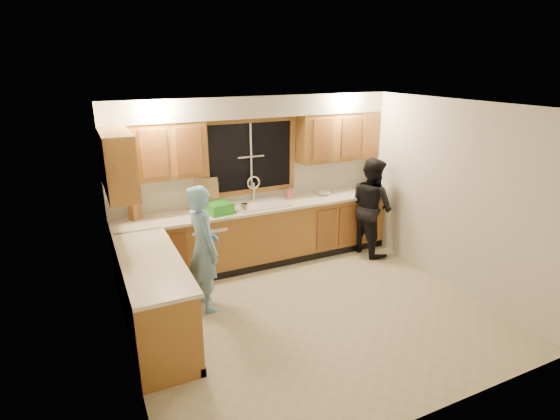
# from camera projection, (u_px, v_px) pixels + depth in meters

# --- Properties ---
(floor) EXTENTS (4.20, 4.20, 0.00)m
(floor) POSITION_uv_depth(u_px,v_px,m) (310.00, 312.00, 5.41)
(floor) COLOR #C2B695
(floor) RESTS_ON ground
(ceiling) EXTENTS (4.20, 4.20, 0.00)m
(ceiling) POSITION_uv_depth(u_px,v_px,m) (315.00, 106.00, 4.61)
(ceiling) COLOR silver
(wall_back) EXTENTS (4.20, 0.00, 4.20)m
(wall_back) POSITION_uv_depth(u_px,v_px,m) (251.00, 179.00, 6.63)
(wall_back) COLOR silver
(wall_back) RESTS_ON ground
(wall_left) EXTENTS (0.00, 3.80, 3.80)m
(wall_left) POSITION_uv_depth(u_px,v_px,m) (120.00, 249.00, 4.16)
(wall_left) COLOR silver
(wall_left) RESTS_ON ground
(wall_right) EXTENTS (0.00, 3.80, 3.80)m
(wall_right) POSITION_uv_depth(u_px,v_px,m) (449.00, 195.00, 5.86)
(wall_right) COLOR silver
(wall_right) RESTS_ON ground
(base_cabinets_back) EXTENTS (4.20, 0.60, 0.88)m
(base_cabinets_back) POSITION_uv_depth(u_px,v_px,m) (259.00, 235.00, 6.64)
(base_cabinets_back) COLOR #A86F30
(base_cabinets_back) RESTS_ON ground
(base_cabinets_left) EXTENTS (0.60, 1.90, 0.88)m
(base_cabinets_left) POSITION_uv_depth(u_px,v_px,m) (153.00, 299.00, 4.84)
(base_cabinets_left) COLOR #A86F30
(base_cabinets_left) RESTS_ON ground
(countertop_back) EXTENTS (4.20, 0.63, 0.04)m
(countertop_back) POSITION_uv_depth(u_px,v_px,m) (259.00, 207.00, 6.48)
(countertop_back) COLOR #F5E8CE
(countertop_back) RESTS_ON base_cabinets_back
(countertop_left) EXTENTS (0.63, 1.90, 0.04)m
(countertop_left) POSITION_uv_depth(u_px,v_px,m) (151.00, 261.00, 4.70)
(countertop_left) COLOR #F5E8CE
(countertop_left) RESTS_ON base_cabinets_left
(upper_cabinets_left) EXTENTS (1.35, 0.33, 0.75)m
(upper_cabinets_left) POSITION_uv_depth(u_px,v_px,m) (154.00, 151.00, 5.73)
(upper_cabinets_left) COLOR #A86F30
(upper_cabinets_left) RESTS_ON wall_back
(upper_cabinets_right) EXTENTS (1.35, 0.33, 0.75)m
(upper_cabinets_right) POSITION_uv_depth(u_px,v_px,m) (338.00, 136.00, 6.89)
(upper_cabinets_right) COLOR #A86F30
(upper_cabinets_right) RESTS_ON wall_back
(upper_cabinets_return) EXTENTS (0.33, 0.90, 0.75)m
(upper_cabinets_return) POSITION_uv_depth(u_px,v_px,m) (118.00, 164.00, 5.00)
(upper_cabinets_return) COLOR #A86F30
(upper_cabinets_return) RESTS_ON wall_left
(soffit) EXTENTS (4.20, 0.35, 0.30)m
(soffit) POSITION_uv_depth(u_px,v_px,m) (254.00, 106.00, 6.13)
(soffit) COLOR silver
(soffit) RESTS_ON wall_back
(window_frame) EXTENTS (1.44, 0.03, 1.14)m
(window_frame) POSITION_uv_depth(u_px,v_px,m) (251.00, 157.00, 6.51)
(window_frame) COLOR black
(window_frame) RESTS_ON wall_back
(sink) EXTENTS (0.86, 0.52, 0.57)m
(sink) POSITION_uv_depth(u_px,v_px,m) (259.00, 209.00, 6.51)
(sink) COLOR white
(sink) RESTS_ON countertop_back
(dishwasher) EXTENTS (0.60, 0.56, 0.82)m
(dishwasher) POSITION_uv_depth(u_px,v_px,m) (205.00, 247.00, 6.29)
(dishwasher) COLOR white
(dishwasher) RESTS_ON floor
(stove) EXTENTS (0.58, 0.75, 0.90)m
(stove) POSITION_uv_depth(u_px,v_px,m) (164.00, 325.00, 4.35)
(stove) COLOR white
(stove) RESTS_ON floor
(man) EXTENTS (0.43, 0.61, 1.59)m
(man) POSITION_uv_depth(u_px,v_px,m) (203.00, 248.00, 5.29)
(man) COLOR #77B2E1
(man) RESTS_ON floor
(woman) EXTENTS (0.64, 0.80, 1.56)m
(woman) POSITION_uv_depth(u_px,v_px,m) (371.00, 206.00, 6.88)
(woman) COLOR black
(woman) RESTS_ON floor
(knife_block) EXTENTS (0.17, 0.16, 0.24)m
(knife_block) POSITION_uv_depth(u_px,v_px,m) (135.00, 211.00, 5.85)
(knife_block) COLOR brown
(knife_block) RESTS_ON countertop_back
(cutting_board) EXTENTS (0.33, 0.12, 0.43)m
(cutting_board) POSITION_uv_depth(u_px,v_px,m) (208.00, 193.00, 6.31)
(cutting_board) COLOR tan
(cutting_board) RESTS_ON countertop_back
(dish_crate) EXTENTS (0.39, 0.37, 0.15)m
(dish_crate) POSITION_uv_depth(u_px,v_px,m) (219.00, 208.00, 6.12)
(dish_crate) COLOR green
(dish_crate) RESTS_ON countertop_back
(soap_bottle) EXTENTS (0.08, 0.09, 0.18)m
(soap_bottle) POSITION_uv_depth(u_px,v_px,m) (289.00, 192.00, 6.82)
(soap_bottle) COLOR #FB5F8B
(soap_bottle) RESTS_ON countertop_back
(bowl) EXTENTS (0.27, 0.27, 0.05)m
(bowl) POSITION_uv_depth(u_px,v_px,m) (323.00, 193.00, 6.98)
(bowl) COLOR silver
(bowl) RESTS_ON countertop_back
(can_left) EXTENTS (0.08, 0.08, 0.13)m
(can_left) POSITION_uv_depth(u_px,v_px,m) (243.00, 208.00, 6.16)
(can_left) COLOR beige
(can_left) RESTS_ON countertop_back
(can_right) EXTENTS (0.09, 0.09, 0.13)m
(can_right) POSITION_uv_depth(u_px,v_px,m) (245.00, 208.00, 6.15)
(can_right) COLOR beige
(can_right) RESTS_ON countertop_back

